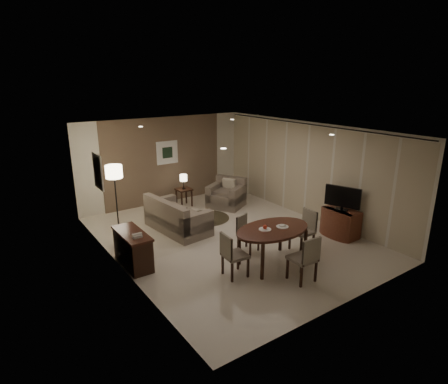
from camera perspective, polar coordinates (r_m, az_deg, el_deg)
room_shell at (r=9.30m, az=-0.71°, el=1.48°), size 5.50×7.00×2.70m
taupe_accent at (r=11.91m, az=-9.08°, el=4.75°), size 3.96×0.03×2.70m
curtain_wall at (r=10.72m, az=12.49°, el=3.02°), size 0.08×6.70×2.58m
curtain_rod at (r=10.49m, az=12.95°, el=10.02°), size 0.03×6.80×0.03m
art_back_frame at (r=11.88m, az=-8.65°, el=5.97°), size 0.72×0.03×0.72m
art_back_canvas at (r=11.87m, az=-8.62°, el=5.96°), size 0.34×0.01×0.34m
art_left_frame at (r=8.77m, az=-18.67°, el=2.97°), size 0.03×0.60×0.80m
art_left_canvas at (r=8.78m, az=-18.58°, el=2.98°), size 0.01×0.46×0.64m
downlight_nl at (r=6.46m, az=-0.08°, el=6.64°), size 0.10×0.10×0.01m
downlight_nr at (r=8.36m, az=16.09°, el=8.38°), size 0.10×0.10×0.01m
downlight_fl at (r=9.61m, az=-12.58°, el=9.70°), size 0.10×0.10×0.01m
downlight_fr at (r=10.97m, az=1.26°, el=10.98°), size 0.10×0.10×0.01m
console_desk at (r=8.24m, az=-13.71°, el=-8.43°), size 0.48×1.20×0.75m
telephone at (r=7.81m, az=-13.11°, el=-6.43°), size 0.20×0.14×0.09m
tv_cabinet at (r=9.89m, az=17.35°, el=-4.48°), size 0.48×0.90×0.70m
flat_tv at (r=9.66m, az=17.63°, el=-0.80°), size 0.36×0.85×0.60m
dining_table at (r=8.12m, az=7.37°, el=-8.19°), size 1.74×1.08×0.81m
chair_near at (r=7.56m, az=11.84°, el=-9.80°), size 0.48×0.48×0.97m
chair_far at (r=8.62m, az=3.75°, el=-6.45°), size 0.51×0.51×0.84m
chair_left at (r=7.57m, az=1.73°, el=-9.52°), size 0.48×0.48×0.93m
chair_right at (r=8.81m, az=11.82°, el=-5.86°), size 0.48×0.48×0.95m
plate_a at (r=7.88m, az=6.26°, el=-5.68°), size 0.26×0.26×0.02m
plate_b at (r=8.06m, az=8.89°, el=-5.24°), size 0.26×0.26×0.02m
fruit_apple at (r=7.86m, az=6.27°, el=-5.32°), size 0.09×0.09×0.09m
napkin at (r=8.05m, az=8.90°, el=-5.09°), size 0.12×0.08×0.03m
round_rug at (r=10.72m, az=-2.69°, el=-3.96°), size 1.30×1.30×0.01m
sofa at (r=9.83m, az=-7.07°, el=-3.39°), size 1.95×1.13×0.88m
armchair at (r=11.52m, az=0.34°, el=-0.15°), size 1.30×1.32×0.88m
side_table at (r=11.69m, az=-6.10°, el=-0.81°), size 0.44×0.44×0.56m
table_lamp at (r=11.54m, az=-6.18°, el=1.69°), size 0.22×0.22×0.50m
floor_lamp at (r=10.19m, az=-16.12°, el=-0.75°), size 0.43×0.43×1.70m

